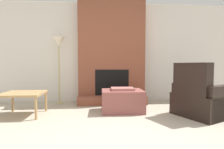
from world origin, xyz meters
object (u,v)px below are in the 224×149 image
side_table (23,95)px  ottoman (122,100)px  floor_lamp_left (59,46)px  armchair (202,100)px

side_table → ottoman: bearing=4.7°
side_table → floor_lamp_left: floor_lamp_left is taller
floor_lamp_left → armchair: bearing=-23.2°
armchair → side_table: 3.43m
armchair → ottoman: bearing=49.9°
side_table → floor_lamp_left: bearing=66.6°
floor_lamp_left → side_table: bearing=-113.4°
side_table → floor_lamp_left: (0.45, 1.04, 1.04)m
armchair → floor_lamp_left: (-2.98, 1.27, 1.14)m
armchair → floor_lamp_left: 3.43m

